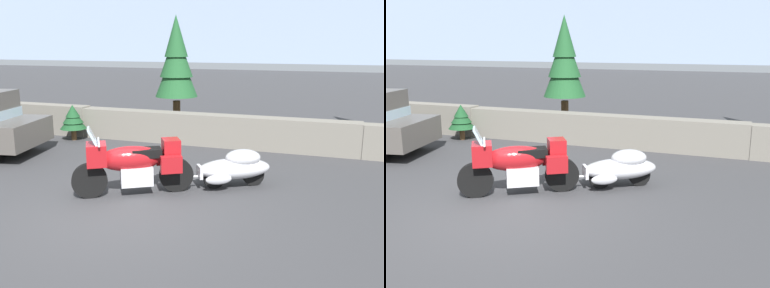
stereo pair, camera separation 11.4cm
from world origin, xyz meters
The scene contains 7 objects.
ground_plane centered at (0.00, 0.00, 0.00)m, with size 80.00×80.00×0.00m, color #38383A.
stone_guard_wall centered at (-0.29, 5.25, 0.45)m, with size 24.00×0.58×0.93m.
distant_ridgeline centered at (0.00, 95.28, 8.00)m, with size 240.00×80.00×16.00m, color #8C9EB7.
touring_motorcycle centered at (-0.19, 0.87, 0.62)m, with size 2.03×1.46×1.33m.
car_shaped_trailer centered at (1.52, 1.94, 0.41)m, with size 2.06×1.48×0.76m.
pine_tree_secondary centered at (-1.48, 6.45, 2.30)m, with size 1.32×1.32×3.67m.
pine_sapling_near centered at (-4.06, 4.60, 0.66)m, with size 0.78×0.78×1.06m.
Camera 2 is at (3.61, -6.24, 2.84)m, focal length 40.89 mm.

